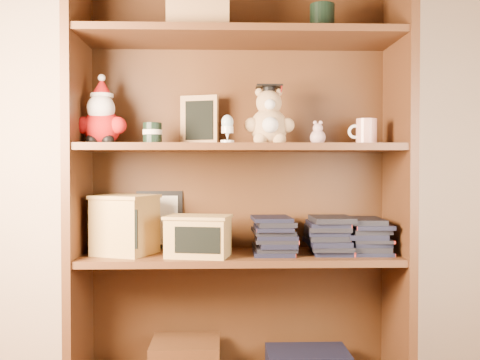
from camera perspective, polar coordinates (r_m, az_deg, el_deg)
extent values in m
cube|color=#C8B090|center=(2.27, -0.88, 11.01)|extent=(3.00, 0.04, 2.50)
cube|color=#502D16|center=(2.11, -16.07, -0.55)|extent=(0.03, 0.35, 1.60)
cube|color=#502D16|center=(2.15, 15.80, -0.52)|extent=(0.03, 0.35, 1.60)
cube|color=#4A2A14|center=(2.21, -0.14, -0.42)|extent=(1.20, 0.02, 1.60)
cube|color=#502D16|center=(2.10, 0.00, 14.26)|extent=(1.14, 0.33, 0.02)
cube|color=#9E7547|center=(2.12, -4.23, 16.16)|extent=(0.22, 0.18, 0.12)
cylinder|color=black|center=(2.15, 8.35, 15.81)|extent=(0.09, 0.09, 0.11)
cube|color=#502D16|center=(2.07, 0.00, -7.83)|extent=(1.14, 0.33, 0.02)
cube|color=#502D16|center=(2.05, 0.00, 3.29)|extent=(1.14, 0.33, 0.02)
sphere|color=#A50F0F|center=(2.10, -13.85, 5.22)|extent=(0.13, 0.13, 0.13)
sphere|color=#A50F0F|center=(2.09, -15.63, 5.38)|extent=(0.06, 0.06, 0.06)
sphere|color=#A50F0F|center=(2.06, -12.31, 5.45)|extent=(0.06, 0.06, 0.06)
sphere|color=black|center=(2.07, -14.79, 3.94)|extent=(0.04, 0.04, 0.04)
sphere|color=black|center=(2.06, -13.28, 3.97)|extent=(0.04, 0.04, 0.04)
sphere|color=white|center=(2.09, -13.95, 7.08)|extent=(0.10, 0.10, 0.10)
sphere|color=#D8B293|center=(2.10, -13.86, 7.64)|extent=(0.07, 0.07, 0.07)
cone|color=#A50F0F|center=(2.11, -13.87, 9.14)|extent=(0.08, 0.08, 0.07)
sphere|color=white|center=(2.12, -13.88, 10.03)|extent=(0.03, 0.03, 0.03)
cylinder|color=white|center=(2.11, -13.87, 8.33)|extent=(0.08, 0.08, 0.01)
cylinder|color=black|center=(2.07, -8.88, 4.68)|extent=(0.07, 0.07, 0.08)
cylinder|color=beige|center=(2.07, -8.88, 4.82)|extent=(0.07, 0.07, 0.02)
cube|color=#9E7547|center=(2.17, -4.15, 6.04)|extent=(0.15, 0.07, 0.19)
cube|color=black|center=(2.16, -4.17, 6.07)|extent=(0.11, 0.04, 0.15)
cube|color=#9E7547|center=(2.20, -4.12, 3.89)|extent=(0.08, 0.08, 0.01)
cylinder|color=white|center=(1.97, -1.29, 3.89)|extent=(0.05, 0.05, 0.01)
cone|color=white|center=(1.97, -1.29, 4.50)|extent=(0.02, 0.02, 0.03)
cylinder|color=white|center=(1.98, -1.29, 5.11)|extent=(0.04, 0.04, 0.02)
ellipsoid|color=silver|center=(1.98, -1.29, 5.89)|extent=(0.04, 0.04, 0.05)
sphere|color=tan|center=(2.06, 2.95, 5.40)|extent=(0.14, 0.14, 0.14)
sphere|color=white|center=(2.00, 3.10, 5.60)|extent=(0.06, 0.06, 0.06)
sphere|color=tan|center=(2.03, 1.21, 5.59)|extent=(0.05, 0.05, 0.05)
sphere|color=tan|center=(2.05, 4.78, 5.56)|extent=(0.05, 0.05, 0.05)
sphere|color=tan|center=(2.01, 2.07, 4.18)|extent=(0.05, 0.05, 0.05)
sphere|color=tan|center=(2.02, 4.02, 4.17)|extent=(0.05, 0.05, 0.05)
sphere|color=tan|center=(2.07, 2.96, 7.84)|extent=(0.09, 0.09, 0.09)
sphere|color=white|center=(2.03, 3.05, 7.69)|extent=(0.04, 0.04, 0.04)
sphere|color=tan|center=(2.08, 1.98, 8.89)|extent=(0.03, 0.03, 0.03)
sphere|color=tan|center=(2.08, 3.89, 8.86)|extent=(0.03, 0.03, 0.03)
cylinder|color=black|center=(2.07, 2.96, 9.18)|extent=(0.04, 0.04, 0.02)
cube|color=black|center=(2.07, 2.96, 9.47)|extent=(0.09, 0.09, 0.01)
cylinder|color=#A50F0F|center=(2.06, 4.24, 9.24)|extent=(0.00, 0.04, 0.03)
sphere|color=#CAA09C|center=(2.08, 7.90, 4.30)|extent=(0.06, 0.06, 0.06)
sphere|color=#CAA09C|center=(2.08, 7.91, 5.23)|extent=(0.04, 0.04, 0.04)
sphere|color=#CAA09C|center=(2.08, 7.63, 5.79)|extent=(0.01, 0.01, 0.01)
sphere|color=#CAA09C|center=(2.08, 8.19, 5.78)|extent=(0.01, 0.01, 0.01)
cylinder|color=silver|center=(2.12, 12.72, 4.81)|extent=(0.08, 0.08, 0.09)
torus|color=white|center=(2.11, 11.60, 4.83)|extent=(0.05, 0.01, 0.05)
cube|color=black|center=(2.21, -8.20, -4.02)|extent=(0.18, 0.04, 0.22)
cube|color=beige|center=(2.20, -8.23, -4.04)|extent=(0.14, 0.03, 0.19)
cube|color=tan|center=(2.09, -11.58, -4.58)|extent=(0.24, 0.24, 0.21)
cube|color=black|center=(1.99, -12.05, -4.86)|extent=(0.13, 0.05, 0.13)
cube|color=tan|center=(2.08, -11.60, -1.68)|extent=(0.26, 0.26, 0.01)
cube|color=tan|center=(2.00, -4.26, -5.82)|extent=(0.24, 0.19, 0.14)
cube|color=black|center=(1.92, -4.35, -6.10)|extent=(0.16, 0.04, 0.09)
cube|color=tan|center=(1.99, -4.26, -3.77)|extent=(0.25, 0.20, 0.01)
cube|color=black|center=(2.08, 3.49, -7.24)|extent=(0.14, 0.20, 0.02)
cube|color=black|center=(2.08, 3.49, -6.80)|extent=(0.14, 0.20, 0.02)
cube|color=black|center=(2.07, 3.49, -6.36)|extent=(0.14, 0.20, 0.02)
cube|color=black|center=(2.07, 3.49, -5.93)|extent=(0.14, 0.20, 0.02)
cube|color=black|center=(2.07, 3.49, -5.49)|extent=(0.14, 0.20, 0.02)
cube|color=black|center=(2.07, 3.49, -5.05)|extent=(0.14, 0.20, 0.02)
cube|color=black|center=(2.07, 3.49, -4.61)|extent=(0.14, 0.20, 0.02)
cube|color=black|center=(2.06, 3.49, -4.16)|extent=(0.14, 0.20, 0.02)
cube|color=black|center=(2.06, 3.49, -3.72)|extent=(0.14, 0.20, 0.02)
cube|color=black|center=(2.11, 8.95, -7.14)|extent=(0.14, 0.20, 0.02)
cube|color=black|center=(2.10, 8.95, -6.71)|extent=(0.14, 0.20, 0.02)
cube|color=black|center=(2.10, 8.95, -6.28)|extent=(0.14, 0.20, 0.02)
cube|color=black|center=(2.10, 8.95, -5.84)|extent=(0.14, 0.20, 0.02)
cube|color=black|center=(2.10, 8.95, -5.41)|extent=(0.14, 0.20, 0.02)
cube|color=black|center=(2.10, 8.96, -4.97)|extent=(0.14, 0.20, 0.02)
cube|color=black|center=(2.09, 8.96, -4.54)|extent=(0.14, 0.20, 0.02)
cube|color=black|center=(2.09, 8.96, -4.10)|extent=(0.14, 0.20, 0.02)
cube|color=black|center=(2.14, 12.71, -7.03)|extent=(0.14, 0.20, 0.02)
cube|color=black|center=(2.13, 12.71, -6.61)|extent=(0.14, 0.20, 0.02)
cube|color=black|center=(2.13, 12.71, -6.18)|extent=(0.14, 0.20, 0.02)
cube|color=black|center=(2.13, 12.72, -5.76)|extent=(0.14, 0.20, 0.02)
cube|color=black|center=(2.13, 12.72, -5.33)|extent=(0.14, 0.20, 0.02)
cube|color=black|center=(2.13, 12.72, -4.90)|extent=(0.14, 0.20, 0.02)
cube|color=black|center=(2.12, 12.72, -4.47)|extent=(0.14, 0.20, 0.02)
cube|color=black|center=(2.12, 12.73, -4.04)|extent=(0.14, 0.20, 0.02)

